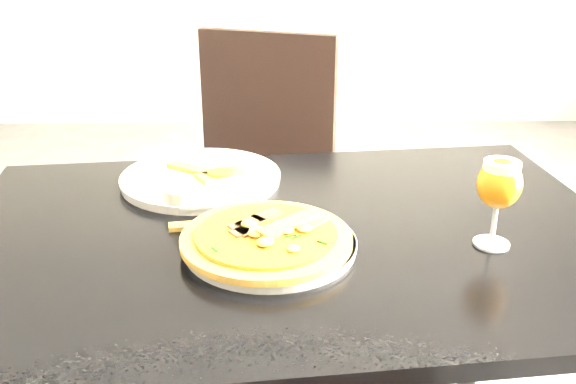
{
  "coord_description": "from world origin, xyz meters",
  "views": [
    {
      "loc": [
        0.27,
        -1.13,
        1.27
      ],
      "look_at": [
        0.28,
        -0.11,
        0.83
      ],
      "focal_mm": 40.0,
      "sensor_mm": 36.0,
      "label": 1
    }
  ],
  "objects_px": {
    "pizza": "(267,237)",
    "beer_glass": "(500,184)",
    "chair_far": "(253,186)",
    "dining_table": "(291,274)"
  },
  "relations": [
    {
      "from": "pizza",
      "to": "beer_glass",
      "type": "bearing_deg",
      "value": 1.92
    },
    {
      "from": "chair_far",
      "to": "beer_glass",
      "type": "distance_m",
      "value": 0.97
    },
    {
      "from": "pizza",
      "to": "beer_glass",
      "type": "relative_size",
      "value": 1.85
    },
    {
      "from": "dining_table",
      "to": "pizza",
      "type": "distance_m",
      "value": 0.14
    },
    {
      "from": "beer_glass",
      "to": "dining_table",
      "type": "bearing_deg",
      "value": 169.98
    },
    {
      "from": "dining_table",
      "to": "beer_glass",
      "type": "height_order",
      "value": "beer_glass"
    },
    {
      "from": "dining_table",
      "to": "beer_glass",
      "type": "relative_size",
      "value": 8.15
    },
    {
      "from": "chair_far",
      "to": "pizza",
      "type": "relative_size",
      "value": 3.32
    },
    {
      "from": "dining_table",
      "to": "chair_far",
      "type": "height_order",
      "value": "chair_far"
    },
    {
      "from": "pizza",
      "to": "beer_glass",
      "type": "height_order",
      "value": "beer_glass"
    }
  ]
}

